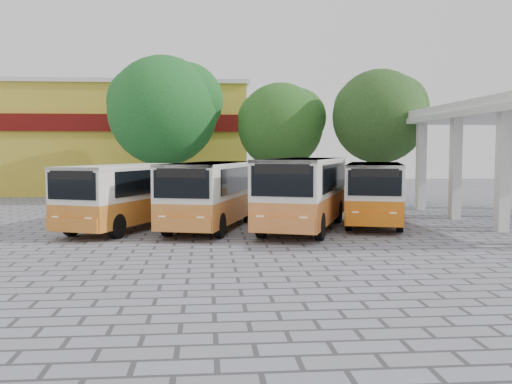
{
  "coord_description": "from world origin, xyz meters",
  "views": [
    {
      "loc": [
        -3.89,
        -19.85,
        3.18
      ],
      "look_at": [
        -1.83,
        3.74,
        1.5
      ],
      "focal_mm": 40.0,
      "sensor_mm": 36.0,
      "label": 1
    }
  ],
  "objects": [
    {
      "name": "ground",
      "position": [
        0.0,
        0.0,
        0.0
      ],
      "size": [
        90.0,
        90.0,
        0.0
      ],
      "primitive_type": "plane",
      "color": "gray",
      "rests_on": "ground"
    },
    {
      "name": "shophouse_block",
      "position": [
        -11.0,
        25.99,
        4.16
      ],
      "size": [
        20.4,
        10.4,
        8.3
      ],
      "color": "gold",
      "rests_on": "ground"
    },
    {
      "name": "tree_middle",
      "position": [
        0.8,
        15.7,
        4.97
      ],
      "size": [
        5.61,
        5.34,
        7.47
      ],
      "color": "#4A341C",
      "rests_on": "ground"
    },
    {
      "name": "tree_right",
      "position": [
        6.48,
        13.54,
        5.45
      ],
      "size": [
        5.87,
        5.59,
        8.06
      ],
      "color": "#402A10",
      "rests_on": "ground"
    },
    {
      "name": "bus_far_right",
      "position": [
        3.45,
        4.51,
        1.55
      ],
      "size": [
        4.28,
        7.86,
        2.67
      ],
      "rotation": [
        0.0,
        0.0,
        -0.29
      ],
      "color": "orange",
      "rests_on": "ground"
    },
    {
      "name": "bus_far_left",
      "position": [
        -7.14,
        3.77,
        1.53
      ],
      "size": [
        4.9,
        7.85,
        2.64
      ],
      "rotation": [
        0.0,
        0.0,
        -0.4
      ],
      "color": "orange",
      "rests_on": "ground"
    },
    {
      "name": "tree_left",
      "position": [
        -6.5,
        16.52,
        5.96
      ],
      "size": [
        7.22,
        6.88,
        9.17
      ],
      "color": "#362011",
      "rests_on": "ground"
    },
    {
      "name": "bus_centre_left",
      "position": [
        -3.7,
        3.64,
        1.58
      ],
      "size": [
        4.33,
        8.03,
        2.73
      ],
      "rotation": [
        0.0,
        0.0,
        -0.29
      ],
      "color": "orange",
      "rests_on": "ground"
    },
    {
      "name": "bus_centre_right",
      "position": [
        0.05,
        2.99,
        1.68
      ],
      "size": [
        5.07,
        8.59,
        2.9
      ],
      "rotation": [
        0.0,
        0.0,
        -0.35
      ],
      "color": "orange",
      "rests_on": "ground"
    }
  ]
}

